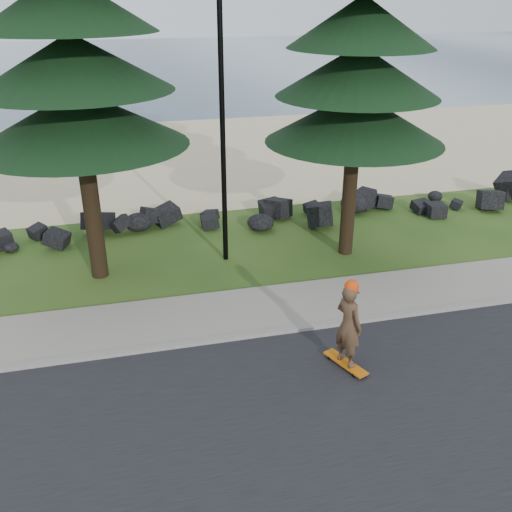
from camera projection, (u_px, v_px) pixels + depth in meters
The scene contains 9 objects.
ground at pixel (251, 315), 13.58m from camera, with size 160.00×160.00×0.00m, color #224615.
road at pixel (313, 450), 9.63m from camera, with size 160.00×7.00×0.02m, color black.
kerb at pixel (261, 334), 12.77m from camera, with size 160.00×0.20×0.10m, color gray.
sidewalk at pixel (250, 310), 13.74m from camera, with size 160.00×2.00×0.08m, color gray.
beach_sand at pixel (179, 156), 26.30m from camera, with size 160.00×15.00×0.01m, color #CBBA87.
ocean at pixel (137, 62), 58.32m from camera, with size 160.00×58.00×0.01m, color #2F4B5B.
seawall_boulders at pixel (212, 228), 18.49m from camera, with size 60.00×2.40×1.10m, color black, non-canonical shape.
lamp_post at pixel (222, 114), 14.61m from camera, with size 0.25×0.14×8.14m.
skateboarder at pixel (348, 325), 11.30m from camera, with size 0.65×1.10×2.01m.
Camera 1 is at (-2.66, -11.35, 7.11)m, focal length 40.00 mm.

